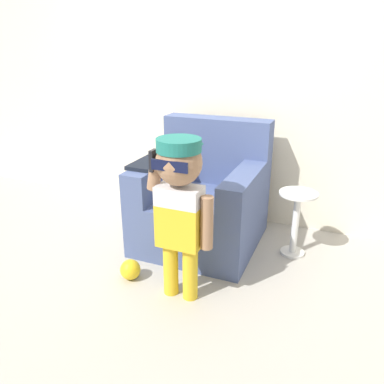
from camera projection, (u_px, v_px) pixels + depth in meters
ground_plane at (171, 243)px, 3.19m from camera, size 10.00×10.00×0.00m
wall_back at (204, 78)px, 3.38m from camera, size 10.00×0.05×2.60m
armchair at (203, 200)px, 3.13m from camera, size 0.95×0.95×1.00m
person_child at (180, 196)px, 2.27m from camera, size 0.44×0.33×1.07m
side_table at (296, 218)px, 2.92m from camera, size 0.29×0.29×0.53m
toy_ball at (130, 270)px, 2.67m from camera, size 0.15×0.15×0.15m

